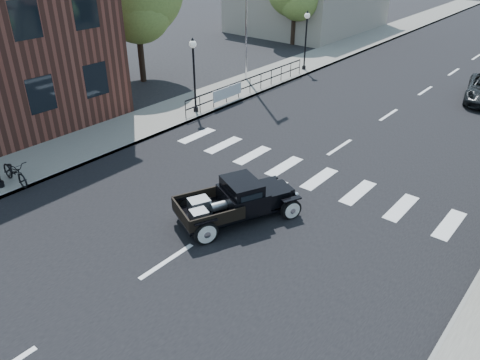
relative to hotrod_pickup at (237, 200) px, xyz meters
The scene contains 13 objects.
ground 0.72m from the hotrod_pickup, 161.81° to the left, with size 120.00×120.00×0.00m, color black.
road 15.06m from the hotrod_pickup, 90.48° to the left, with size 14.00×80.00×0.02m, color black.
road_markings 10.07m from the hotrod_pickup, 90.72° to the left, with size 12.00×60.00×0.06m, color silver, non-canonical shape.
sidewalk_left 17.35m from the hotrod_pickup, 119.84° to the left, with size 3.00×80.00×0.15m, color gray.
low_building_left 31.91m from the hotrod_pickup, 118.34° to the left, with size 10.00×12.00×5.00m, color #A09586.
railing 12.49m from the hotrod_pickup, 126.49° to the left, with size 0.08×10.00×1.00m, color black, non-canonical shape.
banner 10.90m from the hotrod_pickup, 132.42° to the left, with size 0.04×2.20×0.60m, color silver, non-canonical shape.
lamp_post_b 9.89m from the hotrod_pickup, 141.98° to the left, with size 0.36×0.36×3.62m, color black, non-canonical shape.
lamp_post_c 17.85m from the hotrod_pickup, 115.72° to the left, with size 0.36×0.36×3.62m, color black, non-canonical shape.
big_tree_near 16.59m from the hotrod_pickup, 150.35° to the left, with size 5.50×5.50×8.08m, color olive, non-canonical shape.
big_tree_far 25.52m from the hotrod_pickup, 119.81° to the left, with size 4.34×4.34×6.37m, color olive, non-canonical shape.
hotrod_pickup is the anchor object (origin of this frame).
motorcycle 8.30m from the hotrod_pickup, 155.44° to the right, with size 0.60×1.73×0.91m, color black.
Camera 1 is at (8.31, -9.80, 8.46)m, focal length 35.00 mm.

